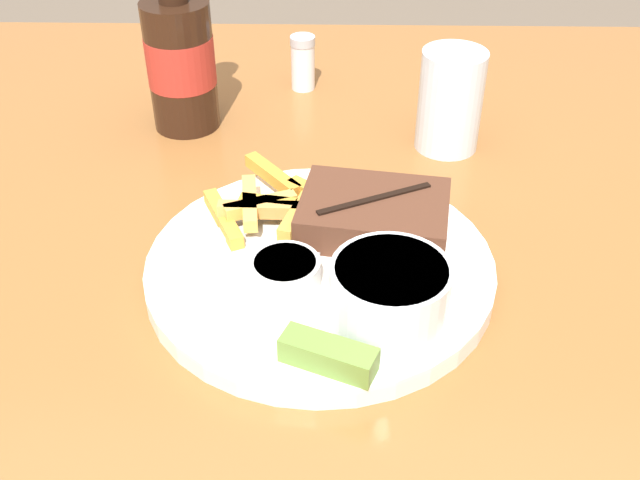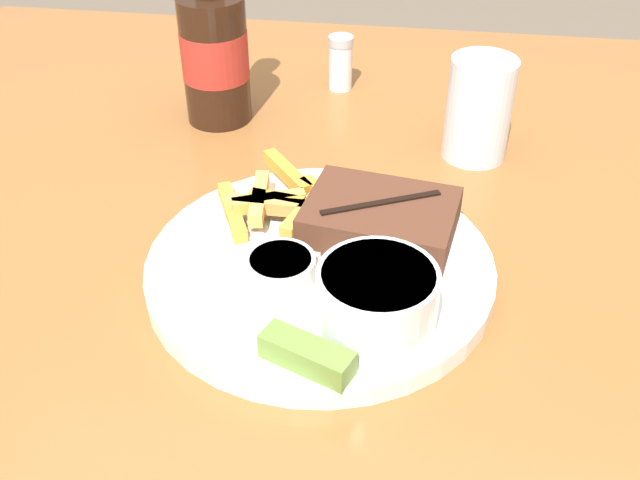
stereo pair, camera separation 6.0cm
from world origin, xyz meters
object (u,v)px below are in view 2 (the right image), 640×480
object	(u,v)px
coleslaw_cup	(377,297)
beer_bottle	(214,51)
dinner_plate	(320,268)
pickle_spear	(307,355)
fork_utensil	(243,232)
dipping_sauce_cup	(281,268)
steak_portion	(380,218)
drinking_glass	(479,109)
salt_shaker	(341,63)

from	to	relation	value
coleslaw_cup	beer_bottle	bearing A→B (deg)	121.38
dinner_plate	coleslaw_cup	world-z (taller)	coleslaw_cup
coleslaw_cup	pickle_spear	bearing A→B (deg)	-134.17
fork_utensil	beer_bottle	distance (m)	0.26
dinner_plate	dipping_sauce_cup	distance (m)	0.05
steak_portion	drinking_glass	xyz separation A→B (m)	(0.08, 0.18, 0.02)
steak_portion	pickle_spear	bearing A→B (deg)	-102.91
beer_bottle	drinking_glass	xyz separation A→B (m)	(0.28, -0.04, -0.03)
steak_portion	beer_bottle	bearing A→B (deg)	132.18
dinner_plate	dipping_sauce_cup	size ratio (longest dim) A/B	5.20
dinner_plate	dipping_sauce_cup	world-z (taller)	dipping_sauce_cup
steak_portion	beer_bottle	distance (m)	0.30
beer_bottle	salt_shaker	world-z (taller)	beer_bottle
steak_portion	salt_shaker	world-z (taller)	salt_shaker
dipping_sauce_cup	salt_shaker	xyz separation A→B (m)	(-0.00, 0.39, 0.00)
dipping_sauce_cup	drinking_glass	world-z (taller)	drinking_glass
steak_portion	coleslaw_cup	world-z (taller)	coleslaw_cup
dinner_plate	salt_shaker	bearing A→B (deg)	94.42
coleslaw_cup	beer_bottle	distance (m)	0.39
fork_utensil	coleslaw_cup	bearing A→B (deg)	-18.97
steak_portion	beer_bottle	size ratio (longest dim) A/B	0.62
coleslaw_cup	drinking_glass	size ratio (longest dim) A/B	0.83
pickle_spear	coleslaw_cup	bearing A→B (deg)	45.83
coleslaw_cup	fork_utensil	bearing A→B (deg)	141.24
dinner_plate	salt_shaker	xyz separation A→B (m)	(-0.03, 0.36, 0.02)
beer_bottle	drinking_glass	bearing A→B (deg)	-8.43
dipping_sauce_cup	pickle_spear	size ratio (longest dim) A/B	0.78
dipping_sauce_cup	fork_utensil	xyz separation A→B (m)	(-0.04, 0.06, -0.01)
dipping_sauce_cup	steak_portion	bearing A→B (deg)	46.54
fork_utensil	salt_shaker	world-z (taller)	salt_shaker
coleslaw_cup	steak_portion	bearing A→B (deg)	93.21
drinking_glass	dinner_plate	bearing A→B (deg)	-120.31
beer_bottle	salt_shaker	size ratio (longest dim) A/B	3.42
coleslaw_cup	fork_utensil	world-z (taller)	coleslaw_cup
dipping_sauce_cup	pickle_spear	xyz separation A→B (m)	(0.03, -0.09, -0.00)
steak_portion	dipping_sauce_cup	xyz separation A→B (m)	(-0.07, -0.08, -0.00)
pickle_spear	drinking_glass	size ratio (longest dim) A/B	0.67
dinner_plate	steak_portion	distance (m)	0.07
salt_shaker	fork_utensil	bearing A→B (deg)	-97.31
dipping_sauce_cup	drinking_glass	size ratio (longest dim) A/B	0.52
dinner_plate	salt_shaker	world-z (taller)	salt_shaker
steak_portion	pickle_spear	xyz separation A→B (m)	(-0.04, -0.16, -0.01)
beer_bottle	drinking_glass	size ratio (longest dim) A/B	2.12
steak_portion	salt_shaker	bearing A→B (deg)	103.06
coleslaw_cup	beer_bottle	world-z (taller)	beer_bottle
coleslaw_cup	pickle_spear	size ratio (longest dim) A/B	1.24
drinking_glass	salt_shaker	world-z (taller)	drinking_glass
beer_bottle	fork_utensil	bearing A→B (deg)	-70.84
pickle_spear	dinner_plate	bearing A→B (deg)	93.91
coleslaw_cup	salt_shaker	bearing A→B (deg)	100.44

